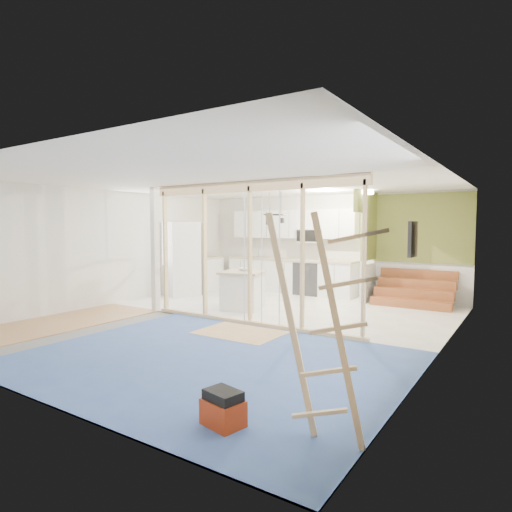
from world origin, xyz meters
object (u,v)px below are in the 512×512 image
Objects in this scene: island at (243,291)px; fridge at (180,259)px; toolbox at (223,410)px; ladder at (320,328)px.

fridge is at bearing 149.83° from island.
ladder reaches higher than toolbox.
fridge is 1.83× the size of island.
fridge reaches higher than toolbox.
fridge is 7.94m from ladder.
toolbox is (5.35, -5.18, -0.79)m from fridge.
ladder reaches higher than island.
ladder is at bearing -17.34° from fridge.
ladder is (6.19, -4.98, 0.02)m from fridge.
fridge is at bearing 120.55° from ladder.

